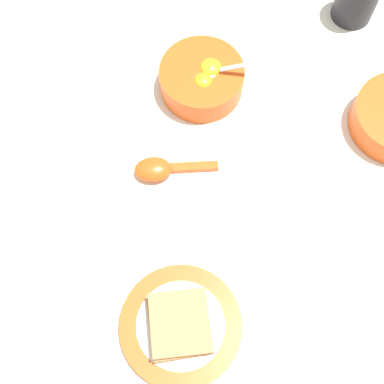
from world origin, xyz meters
TOP-DOWN VIEW (x-y plane):
  - ground_plane at (0.00, 0.00)m, footprint 3.00×3.00m
  - egg_bowl at (0.14, 0.12)m, footprint 0.14×0.15m
  - toast_plate at (-0.24, 0.26)m, footprint 0.18×0.18m
  - toast_sandwich at (-0.24, 0.26)m, footprint 0.10×0.09m
  - soup_spoon at (0.01, 0.23)m, footprint 0.05×0.14m

SIDE VIEW (x-z plane):
  - ground_plane at x=0.00m, z-range 0.00..0.00m
  - toast_plate at x=-0.24m, z-range 0.00..0.01m
  - soup_spoon at x=0.01m, z-range 0.00..0.03m
  - toast_sandwich at x=-0.24m, z-range 0.01..0.04m
  - egg_bowl at x=0.14m, z-range -0.01..0.07m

